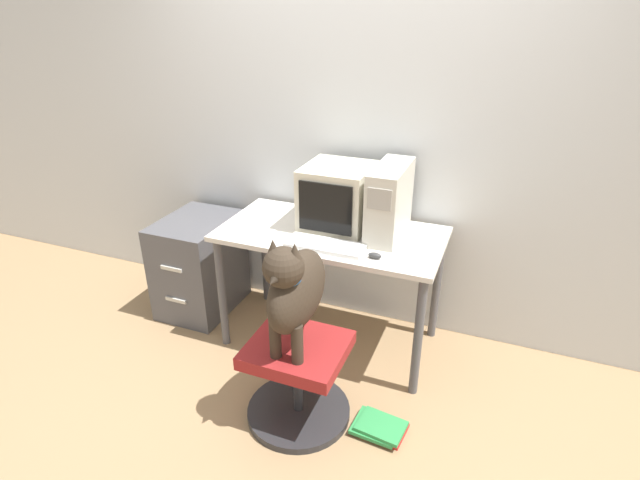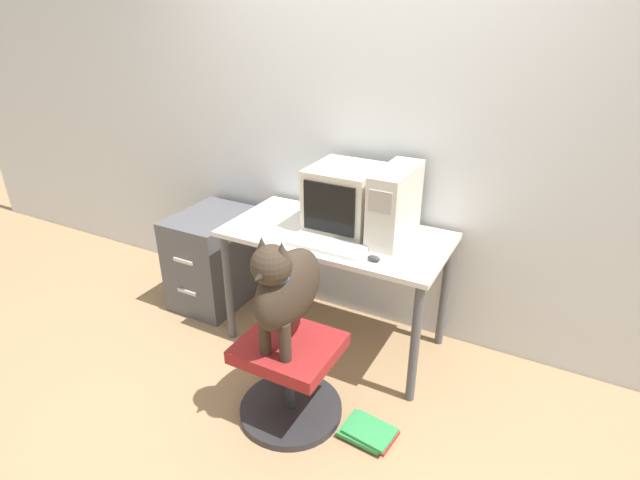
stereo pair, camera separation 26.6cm
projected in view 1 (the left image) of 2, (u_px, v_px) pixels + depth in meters
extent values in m
plane|color=#937551|center=(310.00, 370.00, 3.00)|extent=(12.00, 12.00, 0.00)
cube|color=silver|center=(355.00, 128.00, 3.06)|extent=(8.00, 0.05, 2.60)
cube|color=silver|center=(331.00, 234.00, 2.95)|extent=(1.32, 0.68, 0.03)
cylinder|color=#4C4C51|center=(222.00, 293.00, 3.08)|extent=(0.05, 0.05, 0.74)
cylinder|color=#4C4C51|center=(418.00, 338.00, 2.68)|extent=(0.05, 0.05, 0.74)
cylinder|color=#4C4C51|center=(265.00, 254.00, 3.57)|extent=(0.05, 0.05, 0.74)
cylinder|color=#4C4C51|center=(437.00, 286.00, 3.16)|extent=(0.05, 0.05, 0.74)
cube|color=beige|center=(338.00, 196.00, 2.95)|extent=(0.38, 0.40, 0.37)
cube|color=black|center=(326.00, 209.00, 2.78)|extent=(0.32, 0.01, 0.29)
cube|color=beige|center=(390.00, 201.00, 2.83)|extent=(0.17, 0.46, 0.41)
cube|color=#9E998E|center=(379.00, 199.00, 2.60)|extent=(0.13, 0.01, 0.12)
cube|color=silver|center=(325.00, 245.00, 2.76)|extent=(0.44, 0.17, 0.02)
cube|color=silver|center=(325.00, 243.00, 2.75)|extent=(0.40, 0.14, 0.00)
ellipsoid|color=#333333|center=(375.00, 256.00, 2.64)|extent=(0.07, 0.04, 0.03)
cylinder|color=#262628|center=(299.00, 411.00, 2.68)|extent=(0.55, 0.55, 0.04)
cylinder|color=#262628|center=(298.00, 382.00, 2.59)|extent=(0.05, 0.05, 0.35)
cube|color=maroon|center=(297.00, 350.00, 2.50)|extent=(0.48, 0.43, 0.07)
ellipsoid|color=#33281E|center=(297.00, 291.00, 2.37)|extent=(0.21, 0.51, 0.38)
cylinder|color=#33281E|center=(275.00, 338.00, 2.36)|extent=(0.06, 0.06, 0.21)
cylinder|color=#33281E|center=(297.00, 344.00, 2.32)|extent=(0.06, 0.06, 0.21)
sphere|color=#33281E|center=(283.00, 267.00, 2.17)|extent=(0.19, 0.19, 0.19)
cone|color=black|center=(275.00, 279.00, 2.10)|extent=(0.08, 0.09, 0.08)
cone|color=#33281E|center=(273.00, 248.00, 2.16)|extent=(0.07, 0.07, 0.08)
cone|color=#33281E|center=(295.00, 252.00, 2.12)|extent=(0.07, 0.07, 0.08)
torus|color=blue|center=(286.00, 279.00, 2.22)|extent=(0.14, 0.14, 0.02)
cube|color=#4C4C51|center=(200.00, 264.00, 3.49)|extent=(0.45, 0.59, 0.68)
cube|color=beige|center=(171.00, 269.00, 3.19)|extent=(0.16, 0.01, 0.02)
cube|color=beige|center=(176.00, 300.00, 3.29)|extent=(0.16, 0.01, 0.02)
cube|color=red|center=(380.00, 427.00, 2.58)|extent=(0.28, 0.21, 0.02)
cube|color=#2D8C47|center=(376.00, 426.00, 2.56)|extent=(0.25, 0.21, 0.02)
cube|color=#2D8C47|center=(381.00, 426.00, 2.54)|extent=(0.25, 0.20, 0.02)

